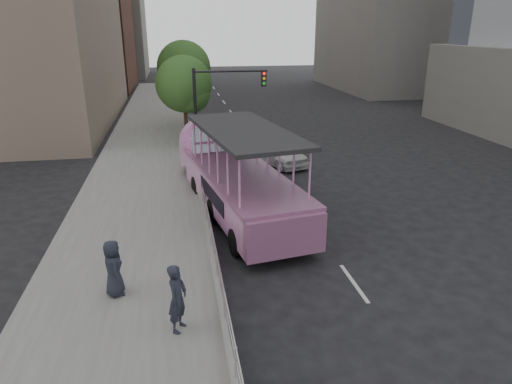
{
  "coord_description": "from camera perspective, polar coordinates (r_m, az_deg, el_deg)",
  "views": [
    {
      "loc": [
        -4.02,
        -13.32,
        7.28
      ],
      "look_at": [
        -1.23,
        2.4,
        1.5
      ],
      "focal_mm": 32.0,
      "sensor_mm": 36.0,
      "label": 1
    }
  ],
  "objects": [
    {
      "name": "car",
      "position": [
        25.69,
        2.83,
        5.08
      ],
      "size": [
        3.01,
        4.59,
        1.45
      ],
      "primitive_type": "imported",
      "rotation": [
        0.0,
        0.0,
        0.33
      ],
      "color": "silver",
      "rests_on": "ground"
    },
    {
      "name": "street_tree_far",
      "position": [
        35.39,
        -8.83,
        14.84
      ],
      "size": [
        3.97,
        3.97,
        6.45
      ],
      "color": "#3D261B",
      "rests_on": "ground"
    },
    {
      "name": "kerb_wall",
      "position": [
        16.79,
        -6.14,
        -4.13
      ],
      "size": [
        0.24,
        30.0,
        0.36
      ],
      "primitive_type": "cube",
      "color": "gray",
      "rests_on": "sidewalk"
    },
    {
      "name": "duck_boat",
      "position": [
        19.21,
        -2.88,
        1.97
      ],
      "size": [
        4.5,
        11.46,
        3.71
      ],
      "color": "black",
      "rests_on": "ground"
    },
    {
      "name": "guardrail",
      "position": [
        16.53,
        -6.23,
        -2.03
      ],
      "size": [
        0.07,
        22.0,
        0.71
      ],
      "color": "silver",
      "rests_on": "kerb_wall"
    },
    {
      "name": "ground",
      "position": [
        15.7,
        6.01,
        -7.85
      ],
      "size": [
        160.0,
        160.0,
        0.0
      ],
      "primitive_type": "plane",
      "color": "black"
    },
    {
      "name": "traffic_signal",
      "position": [
        26.2,
        -4.98,
        11.52
      ],
      "size": [
        4.2,
        0.32,
        5.2
      ],
      "color": "black",
      "rests_on": "ground"
    },
    {
      "name": "pedestrian_near",
      "position": [
        11.35,
        -9.79,
        -12.96
      ],
      "size": [
        0.65,
        0.76,
        1.76
      ],
      "primitive_type": "imported",
      "rotation": [
        0.0,
        0.0,
        1.14
      ],
      "color": "#232734",
      "rests_on": "sidewalk"
    },
    {
      "name": "street_tree_near",
      "position": [
        29.46,
        -8.81,
        12.92
      ],
      "size": [
        3.52,
        3.52,
        5.72
      ],
      "color": "#3D261B",
      "rests_on": "ground"
    },
    {
      "name": "midrise_stone_b",
      "position": [
        78.29,
        -20.21,
        20.76
      ],
      "size": [
        16.0,
        14.0,
        20.0
      ],
      "primitive_type": "cube",
      "color": "gray",
      "rests_on": "ground"
    },
    {
      "name": "sidewalk",
      "position": [
        24.45,
        -13.68,
        2.36
      ],
      "size": [
        5.5,
        80.0,
        0.3
      ],
      "primitive_type": "cube",
      "color": "gray",
      "rests_on": "ground"
    },
    {
      "name": "pedestrian_far",
      "position": [
        13.16,
        -17.41,
        -9.06
      ],
      "size": [
        0.73,
        0.91,
        1.62
      ],
      "primitive_type": "imported",
      "rotation": [
        0.0,
        0.0,
        1.87
      ],
      "color": "#232734",
      "rests_on": "sidewalk"
    },
    {
      "name": "parking_sign",
      "position": [
        23.86,
        -6.66,
        6.2
      ],
      "size": [
        0.25,
        0.56,
        2.68
      ],
      "color": "black",
      "rests_on": "ground"
    }
  ]
}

